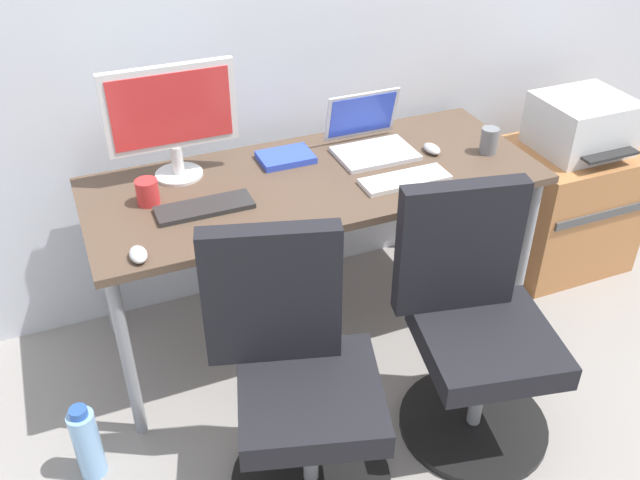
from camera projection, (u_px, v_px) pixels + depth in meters
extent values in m
plane|color=gray|center=(316.00, 324.00, 3.04)|extent=(5.28, 5.28, 0.00)
cube|color=brown|center=(315.00, 180.00, 2.64)|extent=(1.72, 0.70, 0.03)
cylinder|color=gray|center=(127.00, 359.00, 2.36)|extent=(0.04, 0.04, 0.70)
cylinder|color=gray|center=(524.00, 254.00, 2.88)|extent=(0.04, 0.04, 0.70)
cylinder|color=gray|center=(103.00, 264.00, 2.82)|extent=(0.04, 0.04, 0.70)
cylinder|color=gray|center=(449.00, 188.00, 3.33)|extent=(0.04, 0.04, 0.70)
cylinder|color=black|center=(311.00, 479.00, 2.36)|extent=(0.54, 0.54, 0.03)
cylinder|color=gray|center=(311.00, 443.00, 2.26)|extent=(0.05, 0.05, 0.34)
cube|color=black|center=(310.00, 397.00, 2.14)|extent=(0.54, 0.54, 0.09)
cube|color=black|center=(272.00, 295.00, 2.10)|extent=(0.42, 0.18, 0.48)
cylinder|color=black|center=(473.00, 423.00, 2.57)|extent=(0.54, 0.54, 0.03)
cylinder|color=gray|center=(479.00, 388.00, 2.46)|extent=(0.05, 0.05, 0.34)
cube|color=black|center=(487.00, 343.00, 2.34)|extent=(0.52, 0.52, 0.09)
cube|color=black|center=(459.00, 247.00, 2.31)|extent=(0.43, 0.15, 0.48)
cube|color=#B77542|center=(563.00, 205.00, 3.30)|extent=(0.57, 0.49, 0.60)
cube|color=#4C4C4C|center=(604.00, 215.00, 3.06)|extent=(0.52, 0.01, 0.04)
cube|color=silver|center=(582.00, 124.00, 3.06)|extent=(0.38, 0.34, 0.24)
cube|color=#262626|center=(610.00, 155.00, 2.94)|extent=(0.27, 0.06, 0.01)
cylinder|color=#8CBFF2|center=(87.00, 444.00, 2.33)|extent=(0.09, 0.09, 0.28)
cylinder|color=#2D59B2|center=(78.00, 412.00, 2.24)|extent=(0.06, 0.06, 0.03)
cylinder|color=silver|center=(179.00, 174.00, 2.64)|extent=(0.18, 0.18, 0.01)
cylinder|color=silver|center=(177.00, 160.00, 2.60)|extent=(0.04, 0.04, 0.11)
cube|color=silver|center=(170.00, 107.00, 2.49)|extent=(0.48, 0.03, 0.31)
cube|color=red|center=(171.00, 109.00, 2.47)|extent=(0.43, 0.00, 0.26)
cube|color=silver|center=(375.00, 153.00, 2.77)|extent=(0.31, 0.22, 0.02)
cube|color=silver|center=(362.00, 115.00, 2.81)|extent=(0.31, 0.06, 0.21)
cube|color=blue|center=(362.00, 115.00, 2.81)|extent=(0.28, 0.05, 0.17)
cube|color=#2D2D2D|center=(205.00, 207.00, 2.43)|extent=(0.34, 0.12, 0.02)
cube|color=silver|center=(405.00, 180.00, 2.60)|extent=(0.34, 0.12, 0.02)
ellipsoid|color=#B7B7B7|center=(432.00, 149.00, 2.79)|extent=(0.06, 0.10, 0.03)
ellipsoid|color=#B7B7B7|center=(138.00, 254.00, 2.19)|extent=(0.06, 0.10, 0.03)
cylinder|color=red|center=(147.00, 192.00, 2.45)|extent=(0.08, 0.08, 0.09)
cylinder|color=slate|center=(489.00, 141.00, 2.77)|extent=(0.07, 0.07, 0.10)
cube|color=blue|center=(286.00, 157.00, 2.74)|extent=(0.21, 0.15, 0.03)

